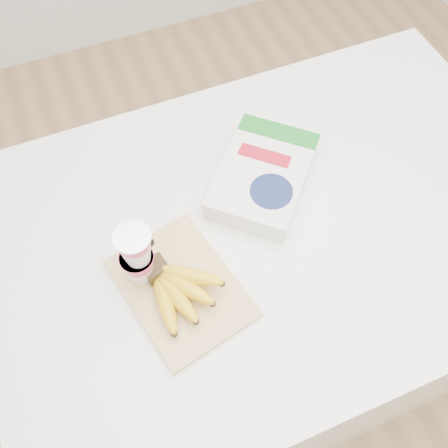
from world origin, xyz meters
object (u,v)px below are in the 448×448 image
bananas (176,288)px  cereal_box (263,176)px  table (263,301)px  yogurt_stack (137,256)px  cutting_board (181,288)px

bananas → cereal_box: bananas is taller
table → yogurt_stack: yogurt_stack is taller
table → bananas: (-0.27, -0.09, 0.54)m
bananas → cereal_box: 0.34m
bananas → yogurt_stack: yogurt_stack is taller
cutting_board → bananas: size_ratio=1.64×
table → bananas: bananas is taller
yogurt_stack → cereal_box: 0.37m
cereal_box → cutting_board: bearing=-103.4°
cereal_box → bananas: bearing=-102.8°
table → cereal_box: size_ratio=3.93×
table → cutting_board: 0.57m
cutting_board → yogurt_stack: 0.13m
table → cutting_board: (-0.26, -0.08, 0.50)m
table → cutting_board: bearing=-162.8°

